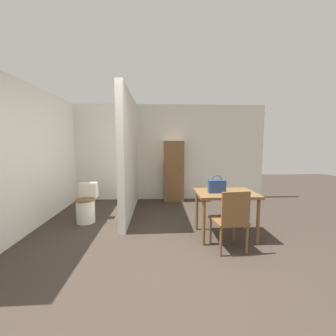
{
  "coord_description": "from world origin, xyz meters",
  "views": [
    {
      "loc": [
        -0.09,
        -2.46,
        1.51
      ],
      "look_at": [
        0.1,
        1.66,
        1.04
      ],
      "focal_mm": 24.0,
      "sensor_mm": 36.0,
      "label": 1
    }
  ],
  "objects_px": {
    "dining_table": "(225,198)",
    "wooden_cabinet": "(174,171)",
    "handbag": "(217,186)",
    "wooden_chair": "(231,218)",
    "toilet": "(86,205)"
  },
  "relations": [
    {
      "from": "toilet",
      "to": "wooden_chair",
      "type": "bearing_deg",
      "value": -28.78
    },
    {
      "from": "handbag",
      "to": "wooden_chair",
      "type": "bearing_deg",
      "value": -79.84
    },
    {
      "from": "wooden_cabinet",
      "to": "handbag",
      "type": "bearing_deg",
      "value": -77.5
    },
    {
      "from": "wooden_chair",
      "to": "toilet",
      "type": "xyz_separation_m",
      "value": [
        -2.38,
        1.31,
        -0.16
      ]
    },
    {
      "from": "wooden_chair",
      "to": "toilet",
      "type": "distance_m",
      "value": 2.72
    },
    {
      "from": "handbag",
      "to": "wooden_cabinet",
      "type": "height_order",
      "value": "wooden_cabinet"
    },
    {
      "from": "toilet",
      "to": "dining_table",
      "type": "bearing_deg",
      "value": -18.29
    },
    {
      "from": "handbag",
      "to": "wooden_cabinet",
      "type": "distance_m",
      "value": 2.39
    },
    {
      "from": "dining_table",
      "to": "handbag",
      "type": "relative_size",
      "value": 3.36
    },
    {
      "from": "dining_table",
      "to": "toilet",
      "type": "xyz_separation_m",
      "value": [
        -2.45,
        0.81,
        -0.32
      ]
    },
    {
      "from": "dining_table",
      "to": "wooden_cabinet",
      "type": "bearing_deg",
      "value": 106.26
    },
    {
      "from": "wooden_chair",
      "to": "wooden_cabinet",
      "type": "bearing_deg",
      "value": 94.57
    },
    {
      "from": "handbag",
      "to": "wooden_cabinet",
      "type": "bearing_deg",
      "value": 102.5
    },
    {
      "from": "wooden_cabinet",
      "to": "dining_table",
      "type": "bearing_deg",
      "value": -73.74
    },
    {
      "from": "handbag",
      "to": "dining_table",
      "type": "bearing_deg",
      "value": 12.67
    }
  ]
}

